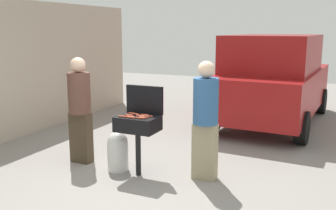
{
  "coord_description": "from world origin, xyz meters",
  "views": [
    {
      "loc": [
        2.59,
        -4.57,
        2.15
      ],
      "look_at": [
        0.18,
        0.69,
        1.0
      ],
      "focal_mm": 40.95,
      "sensor_mm": 36.0,
      "label": 1
    }
  ],
  "objects_px": {
    "hot_dog_6": "(130,117)",
    "hot_dog_7": "(148,116)",
    "hot_dog_1": "(145,115)",
    "hot_dog_4": "(129,115)",
    "person_left": "(80,106)",
    "hot_dog_0": "(140,116)",
    "hot_dog_8": "(123,116)",
    "hot_dog_9": "(131,117)",
    "hot_dog_5": "(132,113)",
    "parked_minivan": "(273,79)",
    "bbq_grill": "(138,126)",
    "hot_dog_3": "(144,117)",
    "person_right": "(205,116)",
    "hot_dog_2": "(135,114)",
    "propane_tank": "(118,150)",
    "hot_dog_10": "(140,118)"
  },
  "relations": [
    {
      "from": "hot_dog_0",
      "to": "hot_dog_10",
      "type": "distance_m",
      "value": 0.14
    },
    {
      "from": "hot_dog_6",
      "to": "parked_minivan",
      "type": "distance_m",
      "value": 4.48
    },
    {
      "from": "person_left",
      "to": "hot_dog_9",
      "type": "bearing_deg",
      "value": -26.59
    },
    {
      "from": "bbq_grill",
      "to": "hot_dog_1",
      "type": "distance_m",
      "value": 0.19
    },
    {
      "from": "hot_dog_8",
      "to": "hot_dog_9",
      "type": "distance_m",
      "value": 0.14
    },
    {
      "from": "bbq_grill",
      "to": "hot_dog_7",
      "type": "xyz_separation_m",
      "value": [
        0.17,
        0.02,
        0.15
      ]
    },
    {
      "from": "hot_dog_5",
      "to": "hot_dog_9",
      "type": "xyz_separation_m",
      "value": [
        0.12,
        -0.24,
        0.0
      ]
    },
    {
      "from": "person_right",
      "to": "hot_dog_9",
      "type": "bearing_deg",
      "value": 33.56
    },
    {
      "from": "hot_dog_3",
      "to": "person_left",
      "type": "distance_m",
      "value": 1.28
    },
    {
      "from": "hot_dog_2",
      "to": "hot_dog_9",
      "type": "bearing_deg",
      "value": -76.93
    },
    {
      "from": "hot_dog_5",
      "to": "person_right",
      "type": "xyz_separation_m",
      "value": [
        1.08,
        0.19,
        0.02
      ]
    },
    {
      "from": "hot_dog_7",
      "to": "propane_tank",
      "type": "relative_size",
      "value": 0.21
    },
    {
      "from": "hot_dog_0",
      "to": "hot_dog_3",
      "type": "height_order",
      "value": "same"
    },
    {
      "from": "hot_dog_9",
      "to": "person_right",
      "type": "relative_size",
      "value": 0.08
    },
    {
      "from": "hot_dog_6",
      "to": "hot_dog_8",
      "type": "distance_m",
      "value": 0.11
    },
    {
      "from": "hot_dog_4",
      "to": "person_left",
      "type": "height_order",
      "value": "person_left"
    },
    {
      "from": "hot_dog_6",
      "to": "bbq_grill",
      "type": "bearing_deg",
      "value": 60.0
    },
    {
      "from": "hot_dog_9",
      "to": "hot_dog_10",
      "type": "xyz_separation_m",
      "value": [
        0.14,
        0.02,
        0.0
      ]
    },
    {
      "from": "hot_dog_5",
      "to": "hot_dog_6",
      "type": "distance_m",
      "value": 0.21
    },
    {
      "from": "hot_dog_0",
      "to": "person_right",
      "type": "bearing_deg",
      "value": 17.96
    },
    {
      "from": "propane_tank",
      "to": "hot_dog_6",
      "type": "bearing_deg",
      "value": -25.71
    },
    {
      "from": "person_right",
      "to": "hot_dog_0",
      "type": "bearing_deg",
      "value": 27.54
    },
    {
      "from": "hot_dog_5",
      "to": "hot_dog_8",
      "type": "bearing_deg",
      "value": -95.57
    },
    {
      "from": "hot_dog_8",
      "to": "hot_dog_7",
      "type": "bearing_deg",
      "value": 27.31
    },
    {
      "from": "hot_dog_8",
      "to": "person_left",
      "type": "bearing_deg",
      "value": 164.09
    },
    {
      "from": "hot_dog_2",
      "to": "hot_dog_7",
      "type": "bearing_deg",
      "value": -10.92
    },
    {
      "from": "hot_dog_4",
      "to": "hot_dog_8",
      "type": "xyz_separation_m",
      "value": [
        -0.03,
        -0.12,
        0.0
      ]
    },
    {
      "from": "hot_dog_3",
      "to": "hot_dog_9",
      "type": "height_order",
      "value": "same"
    },
    {
      "from": "parked_minivan",
      "to": "bbq_grill",
      "type": "bearing_deg",
      "value": 76.76
    },
    {
      "from": "hot_dog_1",
      "to": "hot_dog_7",
      "type": "distance_m",
      "value": 0.1
    },
    {
      "from": "hot_dog_5",
      "to": "hot_dog_7",
      "type": "relative_size",
      "value": 1.0
    },
    {
      "from": "bbq_grill",
      "to": "person_right",
      "type": "relative_size",
      "value": 0.52
    },
    {
      "from": "hot_dog_0",
      "to": "hot_dog_8",
      "type": "distance_m",
      "value": 0.26
    },
    {
      "from": "hot_dog_5",
      "to": "person_left",
      "type": "relative_size",
      "value": 0.08
    },
    {
      "from": "hot_dog_2",
      "to": "hot_dog_4",
      "type": "xyz_separation_m",
      "value": [
        -0.06,
        -0.09,
        0.0
      ]
    },
    {
      "from": "hot_dog_6",
      "to": "hot_dog_7",
      "type": "bearing_deg",
      "value": 29.06
    },
    {
      "from": "hot_dog_9",
      "to": "propane_tank",
      "type": "relative_size",
      "value": 0.21
    },
    {
      "from": "hot_dog_2",
      "to": "hot_dog_7",
      "type": "height_order",
      "value": "same"
    },
    {
      "from": "hot_dog_5",
      "to": "hot_dog_9",
      "type": "bearing_deg",
      "value": -64.56
    },
    {
      "from": "hot_dog_6",
      "to": "person_right",
      "type": "relative_size",
      "value": 0.08
    },
    {
      "from": "hot_dog_5",
      "to": "hot_dog_10",
      "type": "relative_size",
      "value": 1.0
    },
    {
      "from": "hot_dog_0",
      "to": "propane_tank",
      "type": "xyz_separation_m",
      "value": [
        -0.44,
        0.06,
        -0.59
      ]
    },
    {
      "from": "hot_dog_4",
      "to": "hot_dog_1",
      "type": "bearing_deg",
      "value": 25.07
    },
    {
      "from": "person_right",
      "to": "parked_minivan",
      "type": "height_order",
      "value": "parked_minivan"
    },
    {
      "from": "hot_dog_4",
      "to": "hot_dog_6",
      "type": "distance_m",
      "value": 0.1
    },
    {
      "from": "hot_dog_0",
      "to": "hot_dog_6",
      "type": "xyz_separation_m",
      "value": [
        -0.11,
        -0.1,
        0.0
      ]
    },
    {
      "from": "hot_dog_5",
      "to": "bbq_grill",
      "type": "bearing_deg",
      "value": -33.45
    },
    {
      "from": "hot_dog_10",
      "to": "propane_tank",
      "type": "distance_m",
      "value": 0.8
    },
    {
      "from": "bbq_grill",
      "to": "hot_dog_0",
      "type": "distance_m",
      "value": 0.16
    },
    {
      "from": "hot_dog_8",
      "to": "person_left",
      "type": "xyz_separation_m",
      "value": [
        -0.97,
        0.28,
        0.02
      ]
    }
  ]
}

